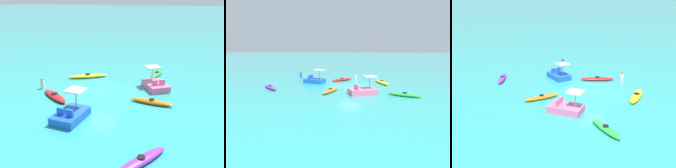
# 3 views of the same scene
# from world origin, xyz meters

# --- Properties ---
(ground_plane) EXTENTS (600.00, 600.00, 0.00)m
(ground_plane) POSITION_xyz_m (0.00, 0.00, 0.00)
(ground_plane) COLOR teal
(kayak_purple) EXTENTS (3.06, 1.72, 0.37)m
(kayak_purple) POSITION_xyz_m (6.55, 5.92, 0.16)
(kayak_purple) COLOR purple
(kayak_purple) RESTS_ON ground_plane
(kayak_red) EXTENTS (1.99, 3.19, 0.37)m
(kayak_red) POSITION_xyz_m (2.38, -2.36, 0.16)
(kayak_red) COLOR red
(kayak_red) RESTS_ON ground_plane
(kayak_yellow) EXTENTS (2.78, 3.18, 0.37)m
(kayak_yellow) POSITION_xyz_m (-2.82, -2.86, 0.16)
(kayak_yellow) COLOR yellow
(kayak_yellow) RESTS_ON ground_plane
(kayak_green) EXTENTS (2.90, 0.64, 0.37)m
(kayak_green) POSITION_xyz_m (-6.42, 2.56, 0.16)
(kayak_green) COLOR green
(kayak_green) RESTS_ON ground_plane
(kayak_orange) EXTENTS (0.68, 2.97, 0.37)m
(kayak_orange) POSITION_xyz_m (0.18, 4.26, 0.16)
(kayak_orange) COLOR orange
(kayak_orange) RESTS_ON ground_plane
(pedal_boat_pink) EXTENTS (2.79, 2.72, 1.68)m
(pedal_boat_pink) POSITION_xyz_m (-2.83, 3.53, 0.34)
(pedal_boat_pink) COLOR pink
(pedal_boat_pink) RESTS_ON ground_plane
(pedal_boat_blue) EXTENTS (2.56, 1.71, 1.68)m
(pedal_boat_blue) POSITION_xyz_m (4.57, 0.72, 0.34)
(pedal_boat_blue) COLOR blue
(pedal_boat_blue) RESTS_ON ground_plane
(person_near_shore) EXTENTS (0.32, 0.32, 0.88)m
(person_near_shore) POSITION_xyz_m (8.74, -1.68, 0.39)
(person_near_shore) COLOR blue
(person_near_shore) RESTS_ON ground_plane
(person_by_kayaks) EXTENTS (0.45, 0.45, 0.88)m
(person_by_kayaks) POSITION_xyz_m (1.30, -4.49, 0.39)
(person_by_kayaks) COLOR silver
(person_by_kayaks) RESTS_ON ground_plane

